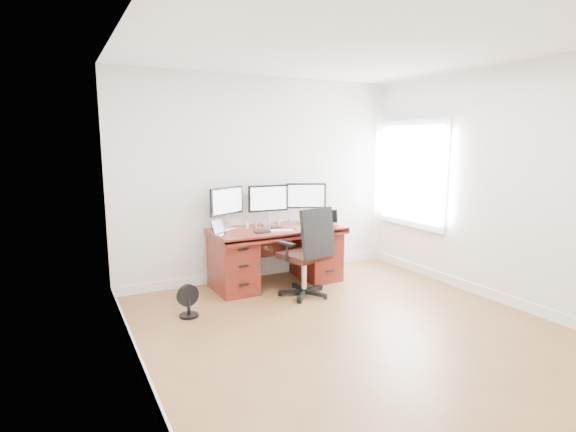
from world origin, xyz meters
name	(u,v)px	position (x,y,z in m)	size (l,w,h in m)	color
ground	(360,336)	(0.00, 0.00, 0.00)	(4.50, 4.50, 0.00)	brown
back_wall	(262,179)	(0.00, 2.25, 1.35)	(4.00, 0.10, 2.70)	white
right_wall	(500,186)	(2.00, 0.11, 1.35)	(0.10, 4.50, 2.70)	white
desk	(276,254)	(0.00, 1.83, 0.40)	(1.70, 0.80, 0.75)	#5E1B12
office_chair	(307,267)	(0.10, 1.21, 0.36)	(0.70, 0.70, 1.09)	black
floor_fan	(189,301)	(-1.33, 1.24, 0.17)	(0.24, 0.20, 0.35)	black
monitor_left	(227,202)	(-0.58, 2.07, 1.09)	(0.51, 0.27, 0.53)	silver
monitor_center	(268,200)	(0.00, 2.07, 1.09)	(0.55, 0.15, 0.53)	silver
monitor_right	(306,197)	(0.58, 2.07, 1.09)	(0.51, 0.27, 0.53)	silver
tablet_left	(218,228)	(-0.81, 1.75, 0.84)	(0.23, 0.20, 0.19)	silver
tablet_right	(329,217)	(0.76, 1.75, 0.84)	(0.25, 0.16, 0.19)	silver
keyboard	(282,231)	(-0.04, 1.58, 0.76)	(0.28, 0.12, 0.01)	white
trackpad	(303,229)	(0.26, 1.58, 0.76)	(0.13, 0.13, 0.01)	silver
drawing_tablet	(264,231)	(-0.25, 1.65, 0.76)	(0.23, 0.15, 0.01)	black
phone	(277,227)	(0.00, 1.81, 0.76)	(0.14, 0.07, 0.01)	black
figurine_yellow	(247,225)	(-0.35, 1.95, 0.80)	(0.04, 0.04, 0.09)	#E6BF76
figurine_brown	(256,224)	(-0.24, 1.95, 0.80)	(0.04, 0.04, 0.09)	#905043
figurine_pink	(265,223)	(-0.11, 1.95, 0.80)	(0.04, 0.04, 0.09)	pink
figurine_orange	(279,222)	(0.10, 1.95, 0.80)	(0.04, 0.04, 0.09)	#FBA855
figurine_purple	(289,221)	(0.26, 1.95, 0.80)	(0.04, 0.04, 0.09)	#9B62E3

